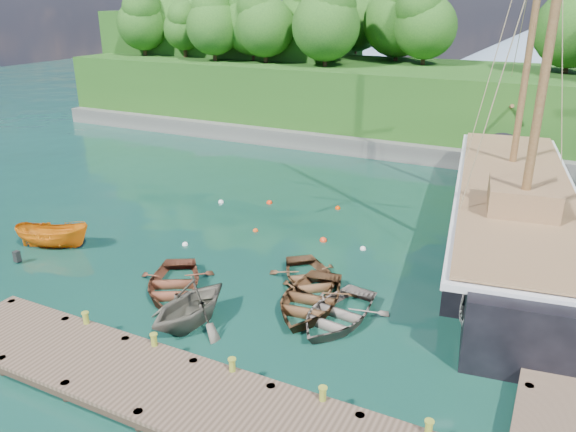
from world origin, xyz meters
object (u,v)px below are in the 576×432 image
at_px(rowboat_1, 191,324).
at_px(rowboat_2, 309,308).
at_px(rowboat_3, 336,321).
at_px(rowboat_4, 310,285).
at_px(rowboat_0, 173,292).
at_px(motorboat_orange, 55,247).
at_px(cabin_boat_white, 480,334).
at_px(schooner, 512,217).

height_order(rowboat_1, rowboat_2, rowboat_1).
height_order(rowboat_2, rowboat_3, rowboat_2).
bearing_deg(rowboat_3, rowboat_4, 140.81).
distance_m(rowboat_0, motorboat_orange, 7.91).
bearing_deg(motorboat_orange, cabin_boat_white, -106.16).
bearing_deg(rowboat_1, rowboat_2, 47.69).
relative_size(rowboat_1, cabin_boat_white, 0.87).
xyz_separation_m(rowboat_0, schooner, (11.67, 11.68, 1.24)).
height_order(rowboat_1, schooner, schooner).
relative_size(rowboat_4, motorboat_orange, 1.13).
relative_size(rowboat_1, motorboat_orange, 1.02).
bearing_deg(rowboat_3, cabin_boat_white, 24.29).
distance_m(rowboat_1, rowboat_4, 5.44).
height_order(rowboat_1, cabin_boat_white, rowboat_1).
relative_size(rowboat_0, rowboat_1, 1.18).
bearing_deg(rowboat_3, motorboat_orange, -173.54).
height_order(motorboat_orange, schooner, schooner).
bearing_deg(rowboat_2, rowboat_1, -145.31).
bearing_deg(rowboat_2, rowboat_0, -173.07).
bearing_deg(rowboat_4, rowboat_3, -85.43).
xyz_separation_m(rowboat_4, schooner, (6.90, 8.65, 1.24)).
bearing_deg(cabin_boat_white, rowboat_3, -168.82).
bearing_deg(rowboat_4, rowboat_0, 173.17).
height_order(rowboat_1, rowboat_4, rowboat_1).
bearing_deg(rowboat_1, rowboat_4, 67.01).
height_order(rowboat_2, rowboat_4, rowboat_2).
bearing_deg(rowboat_0, schooner, 15.88).
xyz_separation_m(rowboat_0, cabin_boat_white, (11.77, 2.43, 0.00)).
xyz_separation_m(rowboat_1, cabin_boat_white, (9.69, 4.12, 0.00)).
height_order(rowboat_0, motorboat_orange, motorboat_orange).
bearing_deg(schooner, cabin_boat_white, -97.72).
relative_size(rowboat_4, schooner, 0.14).
bearing_deg(rowboat_1, schooner, 60.96).
height_order(rowboat_2, cabin_boat_white, cabin_boat_white).
relative_size(rowboat_0, schooner, 0.15).
bearing_deg(motorboat_orange, rowboat_4, -101.14).
bearing_deg(rowboat_3, rowboat_1, -144.72).
xyz_separation_m(rowboat_0, rowboat_4, (4.76, 3.04, 0.00)).
height_order(rowboat_4, motorboat_orange, motorboat_orange).
relative_size(cabin_boat_white, schooner, 0.14).
height_order(rowboat_4, schooner, schooner).
relative_size(rowboat_0, motorboat_orange, 1.21).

